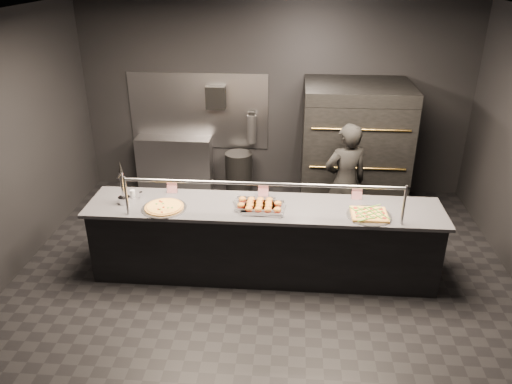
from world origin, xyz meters
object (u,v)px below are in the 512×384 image
Objects in this scene: service_counter at (264,240)px; beer_tap at (123,191)px; slider_tray_b at (264,207)px; round_pizza at (164,207)px; fire_extinguisher at (252,128)px; towel_dispenser at (216,97)px; prep_shelf at (175,164)px; pizza_oven at (353,148)px; square_pizza at (369,215)px; slider_tray_a at (255,204)px; trash_bin at (239,174)px; worker at (345,182)px.

beer_tap is at bearing -178.31° from service_counter.
beer_tap is 1.63m from slider_tray_b.
slider_tray_b is at bearing 3.42° from round_pizza.
towel_dispenser is at bearing -178.96° from fire_extinguisher.
beer_tap is 1.05× the size of slider_tray_b.
prep_shelf is 1.39m from fire_extinguisher.
prep_shelf is at bearing 89.40° from beer_tap.
pizza_oven is 3.74× the size of round_pizza.
beer_tap is at bearing 177.94° from square_pizza.
beer_tap is 0.98× the size of slider_tray_a.
beer_tap is (-0.72, -2.44, -0.48)m from towel_dispenser.
trash_bin is at bearing -28.77° from towel_dispenser.
worker is at bearing -36.37° from towel_dispenser.
towel_dispenser reaches higher than worker.
trash_bin is at bearing 75.88° from round_pizza.
slider_tray_a is 1.28m from square_pizza.
towel_dispenser is 1.26m from trash_bin.
prep_shelf is at bearing 123.66° from slider_tray_b.
slider_tray_a reaches higher than trash_bin.
pizza_oven is at bearing -119.93° from worker.
slider_tray_b is 0.71× the size of trash_bin.
round_pizza is at bearing -11.57° from beer_tap.
square_pizza reaches higher than prep_shelf.
round_pizza is at bearing -104.12° from trash_bin.
slider_tray_a is at bearing 23.36° from worker.
towel_dispenser is 0.69× the size of fire_extinguisher.
slider_tray_a is at bearing -71.51° from towel_dispenser.
service_counter is at bearing 89.82° from slider_tray_b.
pizza_oven is at bearing 58.81° from slider_tray_b.
service_counter is at bearing 26.03° from worker.
slider_tray_a and slider_tray_b have the same top height.
square_pizza is at bearing -53.79° from trash_bin.
prep_shelf is at bearing -174.29° from towel_dispenser.
service_counter is 1.28m from square_pizza.
pizza_oven reaches higher than slider_tray_a.
slider_tray_b is 2.41m from trash_bin.
slider_tray_b reaches higher than round_pizza.
towel_dispenser is (-0.90, 2.39, 1.09)m from service_counter.
beer_tap is (-1.62, -0.05, 0.61)m from service_counter.
beer_tap reaches higher than prep_shelf.
fire_extinguisher is 0.71× the size of trash_bin.
trash_bin is (-0.19, -0.21, -0.70)m from fire_extinguisher.
prep_shelf is 2.81m from slider_tray_a.
prep_shelf is 2.45m from beer_tap.
fire_extinguisher reaches higher than trash_bin.
beer_tap reaches higher than round_pizza.
prep_shelf is 2.27× the size of beer_tap.
beer_tap is at bearing 178.80° from slider_tray_b.
pizza_oven is 2.67× the size of trash_bin.
square_pizza is 0.31× the size of worker.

